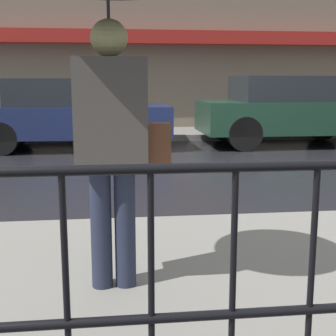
% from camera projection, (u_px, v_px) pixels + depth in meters
% --- Properties ---
extents(ground_plane, '(80.00, 80.00, 0.00)m').
position_uv_depth(ground_plane, '(207.00, 166.00, 8.00)').
color(ground_plane, black).
extents(sidewalk_far, '(28.00, 2.06, 0.15)m').
position_uv_depth(sidewalk_far, '(173.00, 134.00, 12.35)').
color(sidewalk_far, gray).
rests_on(sidewalk_far, ground_plane).
extents(lane_marking, '(25.20, 0.12, 0.01)m').
position_uv_depth(lane_marking, '(207.00, 166.00, 8.00)').
color(lane_marking, gold).
rests_on(lane_marking, ground_plane).
extents(building_storefront, '(28.00, 0.85, 5.13)m').
position_uv_depth(building_storefront, '(168.00, 40.00, 13.02)').
color(building_storefront, '#706656').
rests_on(building_storefront, ground_plane).
extents(pedestrian, '(1.01, 1.01, 2.03)m').
position_uv_depth(pedestrian, '(110.00, 23.00, 2.68)').
color(pedestrian, '#23283D').
rests_on(pedestrian, sidewalk_near).
extents(car_navy, '(4.18, 1.80, 1.48)m').
position_uv_depth(car_navy, '(69.00, 113.00, 9.96)').
color(car_navy, '#19234C').
rests_on(car_navy, ground_plane).
extents(car_dark_green, '(3.94, 1.85, 1.54)m').
position_uv_depth(car_dark_green, '(286.00, 110.00, 10.51)').
color(car_dark_green, '#193828').
rests_on(car_dark_green, ground_plane).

